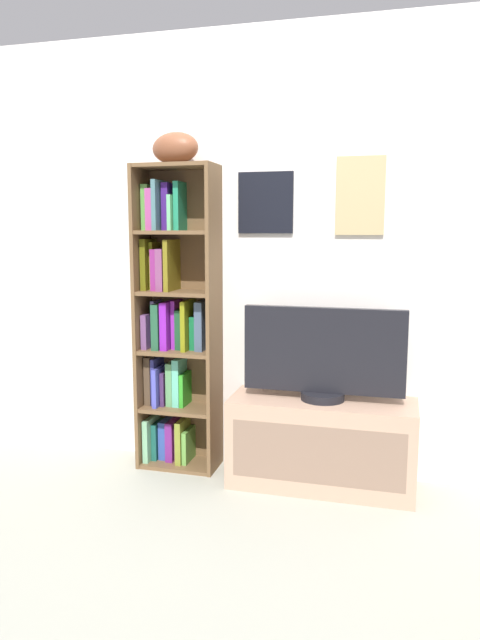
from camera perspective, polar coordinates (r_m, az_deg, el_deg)
ground at (r=2.50m, az=-4.58°, el=-23.43°), size 5.20×5.20×0.04m
back_wall at (r=3.20m, az=2.04°, el=6.26°), size 4.80×0.08×2.34m
bookshelf at (r=3.26m, az=-6.41°, el=-0.50°), size 0.43×0.24×1.64m
football at (r=3.21m, az=-6.25°, el=16.09°), size 0.31×0.23×0.16m
tv_stand at (r=3.12m, az=7.85°, el=-11.64°), size 0.93×0.36×0.46m
television at (r=2.99m, az=8.03°, el=-3.31°), size 0.81×0.22×0.47m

